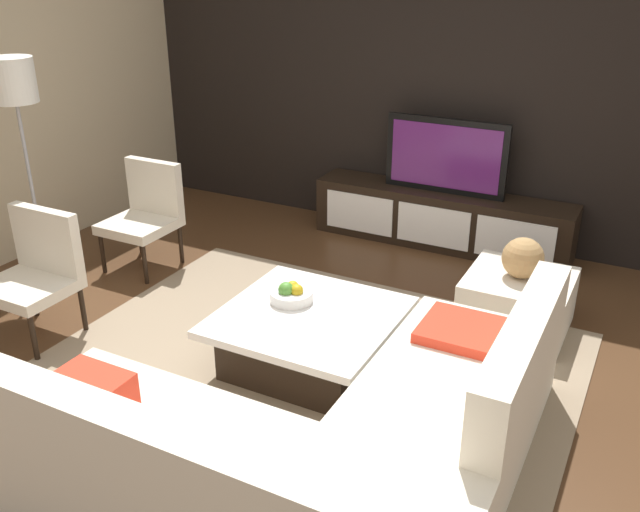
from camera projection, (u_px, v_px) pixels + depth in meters
The scene contains 13 objects.
ground_plane at pixel (316, 377), 4.32m from camera, with size 14.00×14.00×0.00m, color #4C301C.
feature_wall_back at pixel (462, 83), 5.93m from camera, with size 6.40×0.12×2.80m, color black.
area_rug at pixel (302, 372), 4.36m from camera, with size 3.27×2.74×0.01m, color gray.
media_console at pixel (441, 218), 6.15m from camera, with size 2.30×0.44×0.50m.
television at pixel (446, 156), 5.92m from camera, with size 1.07×0.06×0.65m.
sectional_couch at pixel (320, 448), 3.28m from camera, with size 2.27×2.29×0.82m.
coffee_table at pixel (309, 338), 4.36m from camera, with size 1.07×1.05×0.38m.
accent_chair_near at pixel (37, 267), 4.65m from camera, with size 0.57×0.51×0.87m.
floor_lamp at pixel (15, 95), 4.96m from camera, with size 0.32×0.32×1.76m.
ottoman at pixel (517, 303), 4.80m from camera, with size 0.70×0.70×0.40m, color beige.
fruit_bowl at pixel (291, 294), 4.42m from camera, with size 0.28×0.28×0.14m.
accent_chair_far at pixel (146, 209), 5.69m from camera, with size 0.53×0.53×0.87m.
decorative_ball at pixel (523, 258), 4.66m from camera, with size 0.28×0.28×0.28m, color #AD8451.
Camera 1 is at (1.70, -3.20, 2.46)m, focal length 38.68 mm.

